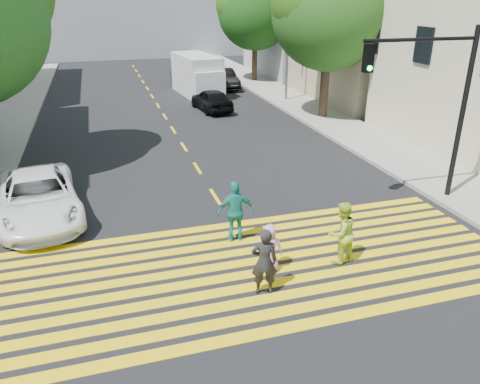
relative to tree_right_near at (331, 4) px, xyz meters
name	(u,v)px	position (x,y,z in m)	size (l,w,h in m)	color
ground	(277,294)	(-8.56, -15.01, -6.00)	(120.00, 120.00, 0.00)	black
sidewalk_left	(14,110)	(-17.06, 6.99, -5.92)	(3.00, 40.00, 0.15)	gray
sidewalk_right	(323,117)	(-0.06, -0.01, -5.92)	(3.00, 60.00, 0.15)	gray
crosswalk	(259,266)	(-8.56, -13.74, -5.99)	(13.40, 5.30, 0.01)	yellow
lane_line	(155,101)	(-8.56, 7.49, -5.99)	(0.12, 34.40, 0.01)	yellow
building_right_tan	(393,19)	(6.44, 3.99, -1.00)	(10.00, 10.00, 10.00)	tan
building_right_grey	(318,13)	(6.44, 14.99, -1.00)	(10.00, 10.00, 10.00)	gray
tree_right_near	(331,4)	(0.00, 0.00, 0.00)	(7.07, 6.56, 8.86)	black
tree_right_far	(256,8)	(0.07, 12.41, -0.47)	(7.46, 7.20, 8.19)	#44331F
pedestrian_man	(264,262)	(-8.82, -14.83, -5.16)	(0.61, 0.40, 1.68)	black
pedestrian_woman	(341,233)	(-6.46, -14.10, -5.15)	(0.83, 0.64, 1.70)	#ADCC39
pedestrian_child	(270,248)	(-8.37, -13.98, -5.35)	(0.63, 0.41, 1.30)	#D992C3
pedestrian_extra	(236,212)	(-8.74, -12.20, -5.09)	(1.06, 0.44, 1.81)	teal
white_sedan	(38,197)	(-14.20, -9.03, -5.30)	(2.32, 5.04, 1.40)	white
dark_car_near	(211,100)	(-5.63, 3.63, -5.33)	(1.57, 3.90, 1.33)	black
silver_car	(183,72)	(-5.34, 14.54, -5.32)	(1.89, 4.66, 1.35)	slate
dark_car_parked	(224,79)	(-3.08, 10.38, -5.29)	(1.48, 4.26, 1.40)	black
white_van	(198,77)	(-5.40, 8.46, -4.73)	(2.66, 5.84, 2.67)	silver
traffic_signal	(438,94)	(-1.98, -11.43, -2.32)	(3.87, 0.33, 5.67)	black
street_lamp	(286,23)	(-0.54, 4.78, -1.18)	(1.90, 0.40, 8.39)	slate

